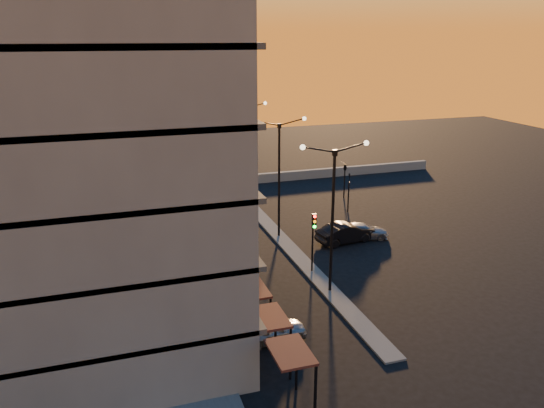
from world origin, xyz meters
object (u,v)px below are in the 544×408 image
at_px(streetlamp_mid, 279,169).
at_px(car_wagon, 362,231).
at_px(car_sedan, 346,233).
at_px(traffic_light_main, 314,233).
at_px(car_hatchback, 271,330).

height_order(streetlamp_mid, car_wagon, streetlamp_mid).
relative_size(car_sedan, car_wagon, 1.12).
distance_m(traffic_light_main, car_wagon, 8.12).
height_order(traffic_light_main, car_sedan, traffic_light_main).
bearing_deg(car_wagon, streetlamp_mid, 82.09).
xyz_separation_m(traffic_light_main, car_hatchback, (-5.25, -7.08, -2.24)).
relative_size(streetlamp_mid, traffic_light_main, 2.24).
distance_m(car_hatchback, car_sedan, 15.12).
bearing_deg(car_hatchback, car_sedan, -42.95).
xyz_separation_m(streetlamp_mid, traffic_light_main, (0.00, -7.13, -2.70)).
height_order(traffic_light_main, car_hatchback, traffic_light_main).
height_order(streetlamp_mid, car_hatchback, streetlamp_mid).
height_order(car_hatchback, car_sedan, car_sedan).
relative_size(streetlamp_mid, car_sedan, 2.03).
relative_size(streetlamp_mid, car_hatchback, 2.52).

